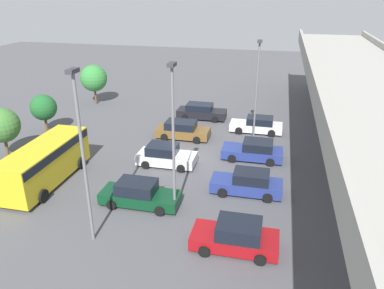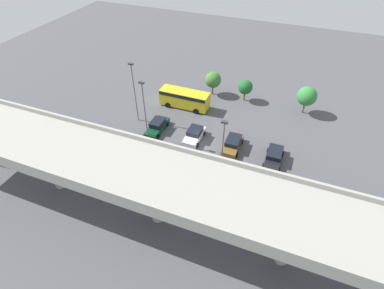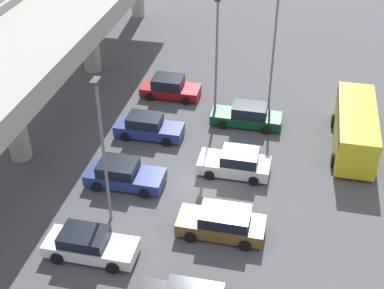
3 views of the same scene
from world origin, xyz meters
name	(u,v)px [view 3 (image 3 of 3)]	position (x,y,z in m)	size (l,w,h in m)	color
ground_plane	(207,182)	(0.00, 0.00, 0.00)	(109.15, 109.15, 0.00)	#4C4C51
highway_overpass	(4,74)	(0.00, 12.16, 5.93)	(52.28, 7.72, 7.33)	#9E9B93
parked_car_1	(89,244)	(-7.14, 4.68, 0.69)	(2.09, 4.72, 1.46)	silver
parked_car_2	(222,223)	(-4.19, -1.63, 0.74)	(2.17, 4.64, 1.54)	brown
parked_car_3	(123,174)	(-1.24, 4.84, 0.70)	(2.25, 4.65, 1.51)	navy
parked_car_4	(236,163)	(1.27, -1.54, 0.73)	(2.20, 4.35, 1.59)	silver
parked_car_5	(148,127)	(4.08, 4.86, 0.72)	(2.02, 4.58, 1.56)	navy
parked_car_6	(247,116)	(6.97, -1.50, 0.71)	(2.05, 4.89, 1.57)	#0C381E
parked_car_7	(170,87)	(9.80, 4.80, 0.72)	(2.24, 4.45, 1.57)	maroon
shuttle_bus	(356,126)	(5.69, -8.66, 1.63)	(7.76, 2.70, 2.73)	gold
lamp_post_near_aisle	(103,144)	(-4.35, 4.56, 5.01)	(0.70, 0.35, 8.63)	slate
lamp_post_mid_lot	(217,52)	(7.25, 0.84, 5.15)	(0.70, 0.35, 8.90)	slate
lamp_post_by_overpass	(275,35)	(10.78, -2.71, 5.28)	(0.70, 0.35, 9.14)	slate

